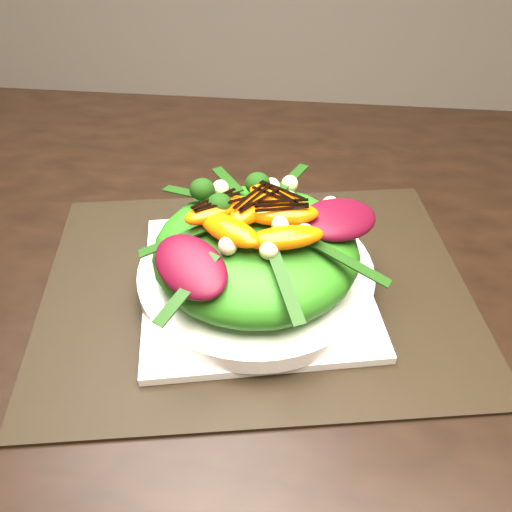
# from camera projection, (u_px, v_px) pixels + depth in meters

# --- Properties ---
(dining_table) EXTENTS (1.60, 0.90, 0.75)m
(dining_table) POSITION_uv_depth(u_px,v_px,m) (341.00, 305.00, 0.58)
(dining_table) COLOR black
(dining_table) RESTS_ON floor
(placemat) EXTENTS (0.49, 0.41, 0.00)m
(placemat) POSITION_uv_depth(u_px,v_px,m) (256.00, 287.00, 0.57)
(placemat) COLOR black
(placemat) RESTS_ON dining_table
(plate_base) EXTENTS (0.27, 0.27, 0.01)m
(plate_base) POSITION_uv_depth(u_px,v_px,m) (256.00, 283.00, 0.56)
(plate_base) COLOR white
(plate_base) RESTS_ON placemat
(salad_bowl) EXTENTS (0.28, 0.28, 0.02)m
(salad_bowl) POSITION_uv_depth(u_px,v_px,m) (256.00, 274.00, 0.55)
(salad_bowl) COLOR white
(salad_bowl) RESTS_ON plate_base
(lettuce_mound) EXTENTS (0.22, 0.22, 0.07)m
(lettuce_mound) POSITION_uv_depth(u_px,v_px,m) (256.00, 250.00, 0.53)
(lettuce_mound) COLOR #2F7716
(lettuce_mound) RESTS_ON salad_bowl
(radicchio_leaf) EXTENTS (0.10, 0.09, 0.02)m
(radicchio_leaf) POSITION_uv_depth(u_px,v_px,m) (338.00, 219.00, 0.52)
(radicchio_leaf) COLOR #450715
(radicchio_leaf) RESTS_ON lettuce_mound
(orange_segment) EXTENTS (0.07, 0.04, 0.02)m
(orange_segment) POSITION_uv_depth(u_px,v_px,m) (252.00, 195.00, 0.53)
(orange_segment) COLOR #F35304
(orange_segment) RESTS_ON lettuce_mound
(broccoli_floret) EXTENTS (0.04, 0.04, 0.04)m
(broccoli_floret) POSITION_uv_depth(u_px,v_px,m) (187.00, 197.00, 0.53)
(broccoli_floret) COLOR black
(broccoli_floret) RESTS_ON lettuce_mound
(macadamia_nut) EXTENTS (0.02, 0.02, 0.02)m
(macadamia_nut) POSITION_uv_depth(u_px,v_px,m) (291.00, 251.00, 0.47)
(macadamia_nut) COLOR beige
(macadamia_nut) RESTS_ON lettuce_mound
(balsamic_drizzle) EXTENTS (0.04, 0.01, 0.00)m
(balsamic_drizzle) POSITION_uv_depth(u_px,v_px,m) (252.00, 186.00, 0.53)
(balsamic_drizzle) COLOR black
(balsamic_drizzle) RESTS_ON orange_segment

